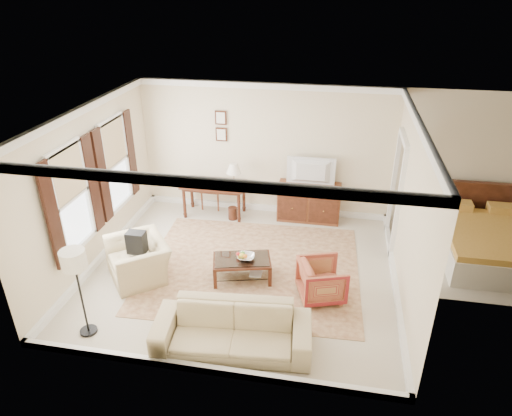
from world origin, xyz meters
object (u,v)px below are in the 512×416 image
(tv, at_px, (311,164))
(club_armchair, at_px, (138,254))
(writing_desk, at_px, (214,188))
(sideboard, at_px, (309,202))
(striped_armchair, at_px, (322,279))
(sofa, at_px, (232,324))
(coffee_table, at_px, (242,263))

(tv, height_order, club_armchair, tv)
(writing_desk, relative_size, sideboard, 1.03)
(club_armchair, bearing_deg, writing_desk, 126.43)
(striped_armchair, xyz_separation_m, sofa, (-1.19, -1.41, 0.07))
(striped_armchair, relative_size, club_armchair, 0.67)
(coffee_table, relative_size, sofa, 0.50)
(sideboard, relative_size, coffee_table, 1.20)
(tv, height_order, coffee_table, tv)
(tv, xyz_separation_m, striped_armchair, (0.44, -2.71, -0.95))
(tv, relative_size, club_armchair, 0.90)
(writing_desk, distance_m, club_armchair, 2.67)
(striped_armchair, relative_size, sofa, 0.33)
(striped_armchair, xyz_separation_m, club_armchair, (-3.22, 0.01, 0.11))
(writing_desk, height_order, sideboard, sideboard)
(sideboard, bearing_deg, sofa, -100.27)
(coffee_table, relative_size, striped_armchair, 1.52)
(club_armchair, bearing_deg, coffee_table, 59.77)
(club_armchair, bearing_deg, striped_armchair, 51.40)
(striped_armchair, height_order, sofa, sofa)
(sideboard, relative_size, sofa, 0.60)
(tv, distance_m, coffee_table, 2.81)
(sofa, bearing_deg, writing_desk, 103.39)
(sideboard, relative_size, club_armchair, 1.23)
(writing_desk, distance_m, sideboard, 2.11)
(writing_desk, bearing_deg, striped_armchair, -45.55)
(sideboard, bearing_deg, striped_armchair, -80.95)
(sideboard, relative_size, striped_armchair, 1.83)
(coffee_table, relative_size, club_armchair, 1.02)
(coffee_table, distance_m, club_armchair, 1.84)
(sideboard, bearing_deg, club_armchair, -135.57)
(writing_desk, distance_m, striped_armchair, 3.62)
(tv, xyz_separation_m, club_armchair, (-2.78, -2.71, -0.84))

